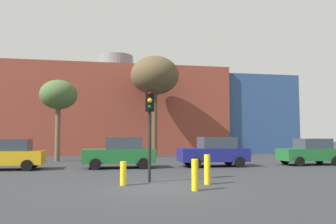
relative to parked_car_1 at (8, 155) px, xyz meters
The scene contains 12 objects.
ground_plane 11.03m from the parked_car_1, 48.14° to the right, with size 200.00×200.00×0.00m, color #2D3033.
building_backdrop 21.04m from the parked_car_1, 71.56° to the left, with size 41.32×11.21×11.45m.
parked_car_1 is the anchor object (origin of this frame).
parked_car_2 6.29m from the parked_car_1, ahead, with size 4.23×2.08×1.83m.
parked_car_3 12.14m from the parked_car_1, ahead, with size 4.28×2.10×1.86m.
parked_car_4 18.85m from the parked_car_1, ahead, with size 4.02×1.97×1.74m.
traffic_light_island 9.94m from the parked_car_1, 42.29° to the right, with size 0.37×0.37×3.81m.
bare_tree_0 7.85m from the parked_car_1, 74.22° to the left, with size 2.83×2.83×6.23m.
bare_tree_1 16.36m from the parked_car_1, 48.00° to the left, with size 4.60×4.60×9.54m.
bollard_yellow_0 12.06m from the parked_car_1, 39.03° to the right, with size 0.24×0.24×1.16m, color yellow.
bollard_yellow_1 12.38m from the parked_car_1, 46.73° to the right, with size 0.24×0.24×1.09m, color yellow.
bollard_yellow_2 9.51m from the parked_car_1, 50.08° to the right, with size 0.24×0.24×0.91m, color yellow.
Camera 1 is at (-1.93, -12.29, 1.86)m, focal length 36.11 mm.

